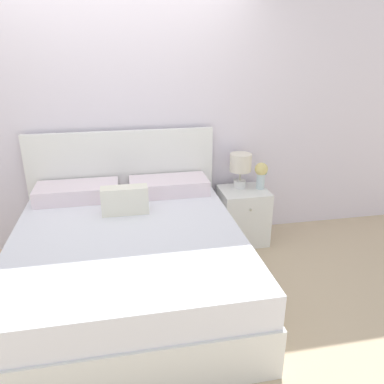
{
  "coord_description": "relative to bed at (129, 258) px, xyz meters",
  "views": [
    {
      "loc": [
        0.0,
        -3.59,
        1.93
      ],
      "look_at": [
        0.6,
        -0.55,
        0.71
      ],
      "focal_mm": 35.0,
      "sensor_mm": 36.0,
      "label": 1
    }
  ],
  "objects": [
    {
      "name": "ground_plane",
      "position": [
        0.0,
        0.92,
        -0.33
      ],
      "size": [
        12.0,
        12.0,
        0.0
      ],
      "primitive_type": "plane",
      "color": "#CCB28E"
    },
    {
      "name": "wall_back",
      "position": [
        0.0,
        0.99,
        0.97
      ],
      "size": [
        8.0,
        0.06,
        2.6
      ],
      "color": "white",
      "rests_on": "ground_plane"
    },
    {
      "name": "bed",
      "position": [
        0.0,
        0.0,
        0.0
      ],
      "size": [
        1.8,
        1.99,
        1.18
      ],
      "color": "white",
      "rests_on": "ground_plane"
    },
    {
      "name": "nightstand",
      "position": [
        1.19,
        0.69,
        -0.04
      ],
      "size": [
        0.47,
        0.44,
        0.57
      ],
      "color": "white",
      "rests_on": "ground_plane"
    },
    {
      "name": "table_lamp",
      "position": [
        1.17,
        0.77,
        0.48
      ],
      "size": [
        0.22,
        0.22,
        0.36
      ],
      "color": "white",
      "rests_on": "nightstand"
    },
    {
      "name": "flower_vase",
      "position": [
        1.37,
        0.71,
        0.41
      ],
      "size": [
        0.13,
        0.13,
        0.27
      ],
      "color": "silver",
      "rests_on": "nightstand"
    }
  ]
}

